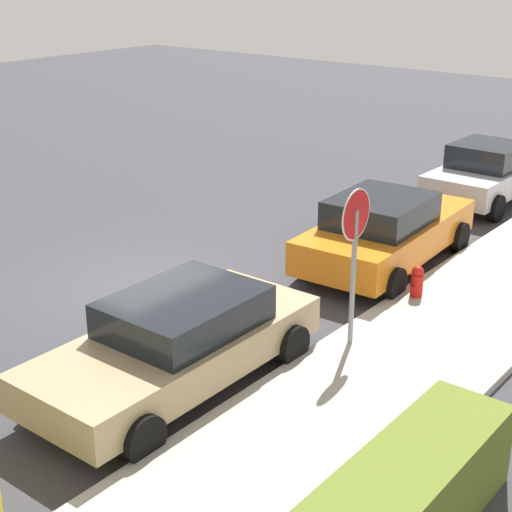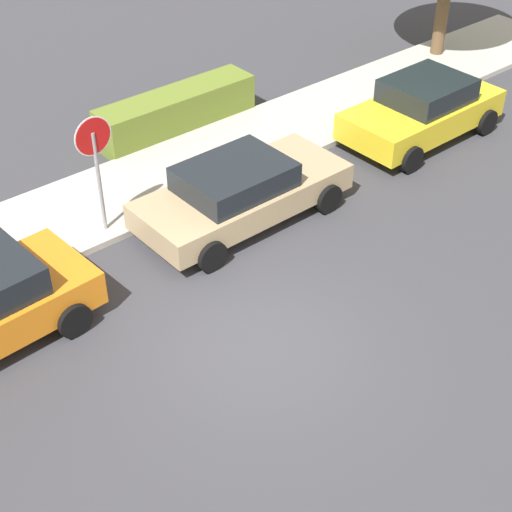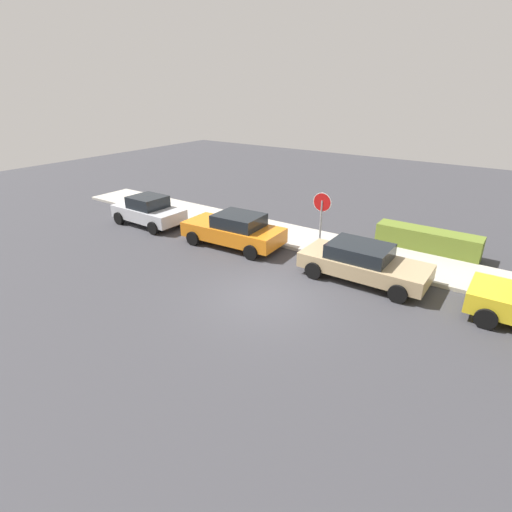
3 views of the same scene
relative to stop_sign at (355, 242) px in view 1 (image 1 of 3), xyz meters
The scene contains 7 objects.
ground_plane 4.89m from the stop_sign, 86.29° to the right, with size 60.00×60.00×0.00m, color #38383D.
sidewalk_curb 2.01m from the stop_sign, 72.73° to the left, with size 32.00×2.68×0.14m, color #B2ADA3.
stop_sign is the anchor object (origin of this frame).
parked_car_tan 3.01m from the stop_sign, 29.44° to the right, with size 4.58×2.10×1.36m.
parked_car_orange 3.91m from the stop_sign, 158.10° to the right, with size 4.62×2.28×1.50m.
parked_car_silver 9.08m from the stop_sign, 169.59° to the right, with size 3.87×1.99×1.50m.
fire_hydrant 2.69m from the stop_sign, behind, with size 0.30×0.22×0.72m.
Camera 1 is at (9.22, 10.22, 5.83)m, focal length 55.00 mm.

